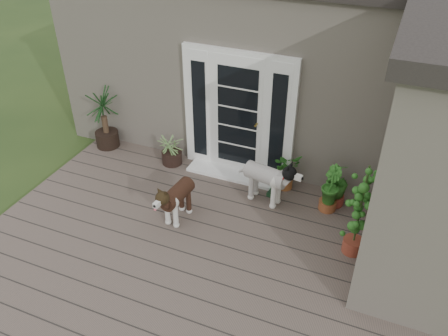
% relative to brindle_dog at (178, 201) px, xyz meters
% --- Properties ---
extents(deck, '(6.20, 4.60, 0.12)m').
position_rel_brindle_dog_xyz_m(deck, '(0.54, -0.63, -0.40)').
color(deck, '#6B5B4C').
rests_on(deck, ground).
extents(house_main, '(7.40, 4.00, 3.10)m').
position_rel_brindle_dog_xyz_m(house_main, '(0.54, 3.62, 1.09)').
color(house_main, '#665E54').
rests_on(house_main, ground).
extents(door_unit, '(1.90, 0.14, 2.15)m').
position_rel_brindle_dog_xyz_m(door_unit, '(0.34, 1.57, 0.74)').
color(door_unit, white).
rests_on(door_unit, deck).
extents(door_step, '(1.60, 0.40, 0.05)m').
position_rel_brindle_dog_xyz_m(door_step, '(0.34, 1.37, -0.31)').
color(door_step, white).
rests_on(door_step, deck).
extents(brindle_dog, '(0.43, 0.84, 0.67)m').
position_rel_brindle_dog_xyz_m(brindle_dog, '(0.00, 0.00, 0.00)').
color(brindle_dog, '#3C2116').
rests_on(brindle_dog, deck).
extents(white_dog, '(0.93, 0.54, 0.73)m').
position_rel_brindle_dog_xyz_m(white_dog, '(1.07, 0.90, 0.03)').
color(white_dog, white).
rests_on(white_dog, deck).
extents(spider_plant, '(0.68, 0.68, 0.64)m').
position_rel_brindle_dog_xyz_m(spider_plant, '(-0.80, 1.31, -0.02)').
color(spider_plant, '#8CA464').
rests_on(spider_plant, deck).
extents(yucca, '(1.07, 1.07, 1.18)m').
position_rel_brindle_dog_xyz_m(yucca, '(-2.21, 1.37, 0.25)').
color(yucca, black).
rests_on(yucca, deck).
extents(herb_a, '(0.61, 0.61, 0.56)m').
position_rel_brindle_dog_xyz_m(herb_a, '(1.27, 1.37, -0.06)').
color(herb_a, '#1A5A19').
rests_on(herb_a, deck).
extents(herb_b, '(0.47, 0.47, 0.56)m').
position_rel_brindle_dog_xyz_m(herb_b, '(2.03, 1.08, -0.06)').
color(herb_b, '#1E5819').
rests_on(herb_b, deck).
extents(herb_c, '(0.56, 0.56, 0.62)m').
position_rel_brindle_dog_xyz_m(herb_c, '(2.10, 1.26, -0.03)').
color(herb_c, '#174C15').
rests_on(herb_c, deck).
extents(sapling, '(0.44, 0.44, 1.48)m').
position_rel_brindle_dog_xyz_m(sapling, '(2.55, 0.29, 0.41)').
color(sapling, '#205317').
rests_on(sapling, deck).
extents(clog_left, '(0.17, 0.28, 0.08)m').
position_rel_brindle_dog_xyz_m(clog_left, '(0.71, 1.37, -0.30)').
color(clog_left, '#173A1E').
rests_on(clog_left, deck).
extents(clog_right, '(0.20, 0.34, 0.10)m').
position_rel_brindle_dog_xyz_m(clog_right, '(1.14, 1.14, -0.29)').
color(clog_right, '#14331B').
rests_on(clog_right, deck).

